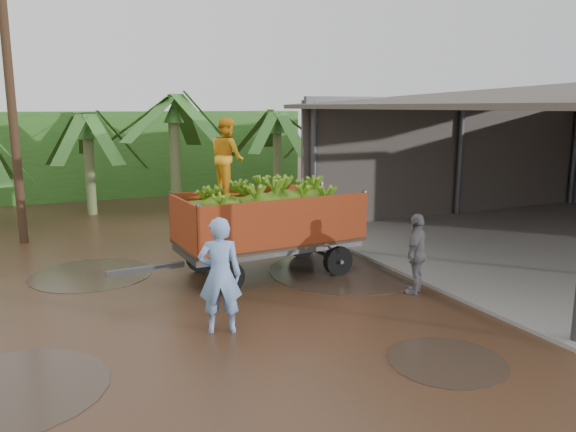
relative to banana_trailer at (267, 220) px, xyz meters
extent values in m
plane|color=black|center=(-2.24, -2.06, -1.26)|extent=(100.00, 100.00, 0.00)
cube|color=gray|center=(8.76, -1.06, -1.22)|extent=(12.00, 10.00, 0.08)
cube|color=#383330|center=(8.76, 3.84, 0.74)|extent=(12.00, 0.12, 4.00)
cube|color=#2D661E|center=(-4.24, 13.94, 0.54)|extent=(22.00, 3.00, 3.60)
cube|color=#47474C|center=(-2.79, -0.16, -0.77)|extent=(1.62, 0.20, 0.11)
imported|color=orange|center=(-0.88, 0.11, 1.47)|extent=(0.74, 0.90, 1.70)
imported|color=#7BA3E1|center=(-2.03, -2.82, -0.26)|extent=(0.85, 0.69, 2.01)
imported|color=slate|center=(2.27, -2.54, -0.42)|extent=(1.03, 0.93, 1.68)
cylinder|color=#47301E|center=(-5.14, 5.66, 2.35)|extent=(0.24, 0.24, 7.22)
camera|label=1|loc=(-4.78, -11.58, 2.54)|focal=35.00mm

